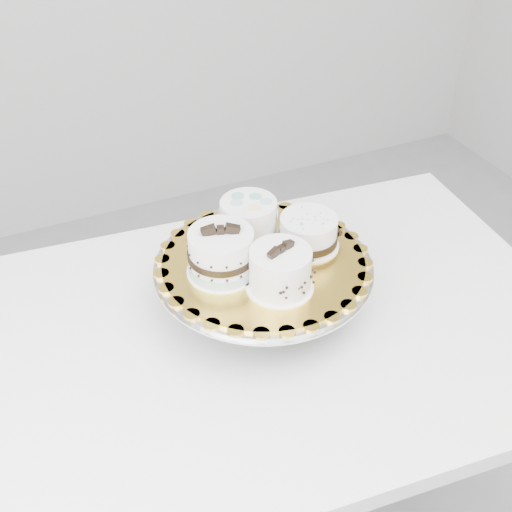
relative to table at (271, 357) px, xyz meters
name	(u,v)px	position (x,y,z in m)	size (l,w,h in m)	color
table	(271,357)	(0.00, 0.00, 0.00)	(1.18, 0.84, 0.75)	white
cake_stand	(263,277)	(0.00, 0.05, 0.16)	(0.39, 0.39, 0.11)	gray
cake_board	(263,261)	(0.00, 0.05, 0.20)	(0.36, 0.36, 0.01)	gold
cake_swirl	(280,271)	(0.00, -0.03, 0.24)	(0.13, 0.13, 0.09)	white
cake_banded	(222,254)	(-0.07, 0.05, 0.24)	(0.14, 0.14, 0.10)	white
cake_dots	(249,219)	(0.01, 0.12, 0.24)	(0.13, 0.13, 0.08)	white
cake_ribbon	(309,232)	(0.10, 0.06, 0.23)	(0.13, 0.13, 0.06)	white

